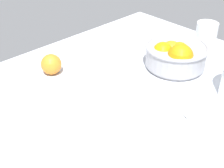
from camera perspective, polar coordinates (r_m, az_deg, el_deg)
ground_plane at (r=94.71cm, az=1.77°, el=-4.30°), size 123.07×96.94×3.00cm
fruit_bowl at (r=111.07cm, az=11.53°, el=5.24°), size 22.12×22.12×11.64cm
juice_glass at (r=129.71cm, az=16.72°, el=8.25°), size 8.26×8.26×10.11cm
loose_orange_0 at (r=108.44cm, az=-11.02°, el=3.55°), size 7.12×7.12×7.12cm
spoon at (r=88.14cm, az=13.95°, el=-7.21°), size 13.86×12.88×1.00cm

